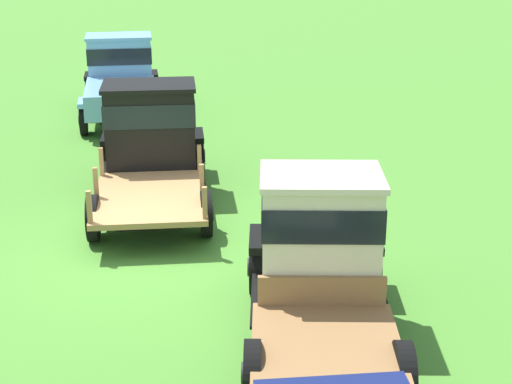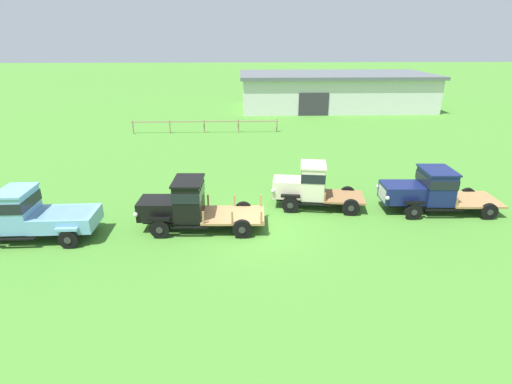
{
  "view_description": "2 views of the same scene",
  "coord_description": "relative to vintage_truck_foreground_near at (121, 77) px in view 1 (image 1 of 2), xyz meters",
  "views": [
    {
      "loc": [
        12.35,
        0.28,
        5.43
      ],
      "look_at": [
        0.16,
        1.96,
        1.0
      ],
      "focal_mm": 55.0,
      "sensor_mm": 36.0,
      "label": 1
    },
    {
      "loc": [
        -0.47,
        -15.89,
        7.99
      ],
      "look_at": [
        0.16,
        1.96,
        1.0
      ],
      "focal_mm": 28.0,
      "sensor_mm": 36.0,
      "label": 2
    }
  ],
  "objects": [
    {
      "name": "vintage_truck_midrow_center",
      "position": [
        12.32,
        2.97,
        0.07
      ],
      "size": [
        4.72,
        2.47,
        2.23
      ],
      "color": "black",
      "rests_on": "ground"
    },
    {
      "name": "vintage_truck_second_in_line",
      "position": [
        6.57,
        0.77,
        0.07
      ],
      "size": [
        5.6,
        2.33,
        2.26
      ],
      "color": "black",
      "rests_on": "ground"
    },
    {
      "name": "ground_plane",
      "position": [
        9.51,
        0.51,
        -1.08
      ],
      "size": [
        240.0,
        240.0,
        0.0
      ],
      "primitive_type": "plane",
      "color": "#47842D"
    },
    {
      "name": "vintage_truck_foreground_near",
      "position": [
        0.0,
        0.0,
        0.0
      ],
      "size": [
        5.62,
        2.25,
        2.2
      ],
      "color": "black",
      "rests_on": "ground"
    }
  ]
}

